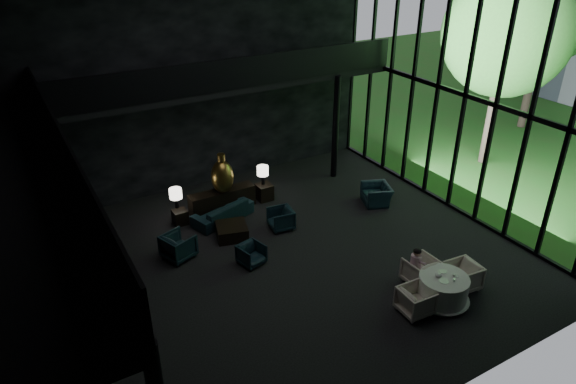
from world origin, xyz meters
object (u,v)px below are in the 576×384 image
table_lamp_left (176,194)px  table_lamp_right (263,171)px  lounge_armchair_east (281,218)px  coffee_table (232,231)px  side_table_right (264,192)px  child (416,259)px  sofa (223,209)px  lounge_armchair_south (252,255)px  console (222,200)px  window_armchair (377,192)px  dining_chair_west (416,299)px  bronze_urn (222,176)px  lounge_armchair_west (178,244)px  dining_chair_north (421,269)px  side_table_left (180,217)px  dining_table (442,290)px  dining_chair_east (463,274)px

table_lamp_left → table_lamp_right: 3.20m
lounge_armchair_east → coffee_table: (-1.60, 0.32, -0.17)m
side_table_right → child: bearing=-78.2°
sofa → lounge_armchair_south: size_ratio=3.49×
lounge_armchair_east → coffee_table: lounge_armchair_east is taller
console → window_armchair: bearing=-25.2°
table_lamp_left → dining_chair_west: size_ratio=0.85×
table_lamp_left → child: (4.53, -6.47, -0.23)m
table_lamp_right → coffee_table: bearing=-139.1°
bronze_urn → lounge_armchair_east: bearing=-59.8°
sofa → lounge_armchair_west: size_ratio=2.31×
table_lamp_left → coffee_table: size_ratio=0.74×
bronze_urn → dining_chair_north: (3.06, -6.39, -0.88)m
bronze_urn → lounge_armchair_south: size_ratio=2.26×
window_armchair → dining_chair_north: bearing=-3.1°
table_lamp_right → child: (1.33, -6.44, -0.31)m
side_table_left → dining_chair_north: 7.88m
coffee_table → dining_table: dining_table is taller
window_armchair → dining_chair_east: bearing=8.8°
bronze_urn → dining_table: bronze_urn is taller
dining_chair_west → coffee_table: bearing=27.2°
dining_chair_east → child: 1.30m
lounge_armchair_east → child: bearing=30.6°
sofa → child: bearing=102.0°
lounge_armchair_south → dining_chair_west: (2.65, -4.00, 0.10)m
table_lamp_right → dining_chair_east: (2.28, -7.28, -0.63)m
bronze_urn → side_table_left: bronze_urn is taller
table_lamp_left → bronze_urn: bearing=-6.5°
lounge_armchair_south → dining_table: size_ratio=0.43×
table_lamp_left → lounge_armchair_south: bearing=-73.3°
dining_chair_east → child: child is taller
dining_chair_west → window_armchair: bearing=-26.3°
dining_table → window_armchair: bearing=69.4°
side_table_left → dining_table: size_ratio=0.34×
sofa → dining_chair_west: sofa is taller
sofa → child: (3.21, -5.77, 0.34)m
dining_table → dining_chair_north: size_ratio=1.60×
sofa → coffee_table: (-0.19, -1.12, -0.21)m
lounge_armchair_east → child: size_ratio=1.18×
lounge_armchair_west → child: child is taller
console → window_armchair: 5.44m
lounge_armchair_south → bronze_urn: bearing=66.0°
bronze_urn → dining_chair_north: 7.14m
bronze_urn → side_table_left: 1.94m
coffee_table → dining_chair_east: size_ratio=1.06×
table_lamp_left → console: bearing=-1.1°
dining_chair_north → child: (-0.12, 0.10, 0.31)m
window_armchair → console: bearing=-94.4°
coffee_table → dining_chair_north: dining_chair_north is taller
side_table_left → dining_table: dining_table is taller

